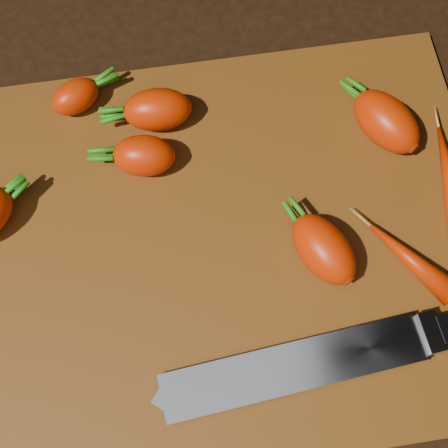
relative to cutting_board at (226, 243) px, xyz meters
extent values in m
cube|color=black|center=(0.00, 0.00, -0.01)|extent=(2.00, 2.00, 0.01)
cube|color=#5C300B|center=(0.00, 0.00, 0.00)|extent=(0.50, 0.40, 0.01)
ellipsoid|color=red|center=(-0.06, 0.09, 0.03)|extent=(0.06, 0.05, 0.04)
ellipsoid|color=red|center=(0.08, -0.03, 0.03)|extent=(0.07, 0.09, 0.04)
ellipsoid|color=red|center=(-0.05, 0.14, 0.03)|extent=(0.07, 0.04, 0.04)
ellipsoid|color=red|center=(-0.12, 0.17, 0.02)|extent=(0.06, 0.05, 0.03)
ellipsoid|color=red|center=(0.17, 0.09, 0.03)|extent=(0.08, 0.09, 0.05)
ellipsoid|color=red|center=(0.16, -0.05, 0.02)|extent=(0.08, 0.09, 0.02)
cube|color=gray|center=(-0.07, -0.13, 0.02)|extent=(0.23, 0.06, 0.00)
cube|color=gray|center=(0.05, -0.12, 0.02)|extent=(0.02, 0.04, 0.02)
cube|color=black|center=(0.12, -0.12, 0.02)|extent=(0.13, 0.04, 0.02)
cylinder|color=#B2B2B7|center=(0.10, -0.12, 0.02)|extent=(0.01, 0.01, 0.00)
camera|label=1|loc=(-0.03, -0.19, 0.55)|focal=50.00mm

